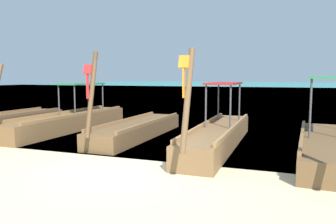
# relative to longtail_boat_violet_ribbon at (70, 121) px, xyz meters

# --- Properties ---
(ground) EXTENTS (120.00, 120.00, 0.00)m
(ground) POSITION_rel_longtail_boat_violet_ribbon_xyz_m (4.37, -4.26, -0.36)
(ground) COLOR beige
(sea_water) EXTENTS (120.00, 120.00, 0.00)m
(sea_water) POSITION_rel_longtail_boat_violet_ribbon_xyz_m (4.37, 56.86, -0.35)
(sea_water) COLOR teal
(sea_water) RESTS_ON ground
(longtail_boat_violet_ribbon) EXTENTS (1.16, 6.85, 2.41)m
(longtail_boat_violet_ribbon) POSITION_rel_longtail_boat_violet_ribbon_xyz_m (0.00, 0.00, 0.00)
(longtail_boat_violet_ribbon) COLOR brown
(longtail_boat_violet_ribbon) RESTS_ON ground
(longtail_boat_red_ribbon) EXTENTS (1.15, 5.70, 2.70)m
(longtail_boat_red_ribbon) POSITION_rel_longtail_boat_violet_ribbon_xyz_m (3.02, -0.41, -0.09)
(longtail_boat_red_ribbon) COLOR brown
(longtail_boat_red_ribbon) RESTS_ON ground
(longtail_boat_orange_ribbon) EXTENTS (1.02, 6.63, 2.63)m
(longtail_boat_orange_ribbon) POSITION_rel_longtail_boat_violet_ribbon_xyz_m (5.88, -0.96, -0.01)
(longtail_boat_orange_ribbon) COLOR brown
(longtail_boat_orange_ribbon) RESTS_ON ground
(longtail_boat_yellow_ribbon) EXTENTS (1.69, 5.84, 2.63)m
(longtail_boat_yellow_ribbon) POSITION_rel_longtail_boat_violet_ribbon_xyz_m (8.78, -1.38, -0.03)
(longtail_boat_yellow_ribbon) COLOR brown
(longtail_boat_yellow_ribbon) RESTS_ON ground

